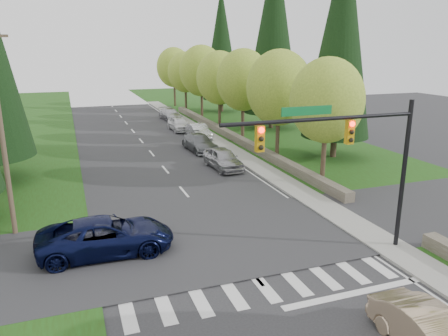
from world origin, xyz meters
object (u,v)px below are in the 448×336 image
suv_navy (106,236)px  parked_car_a (223,159)px  sedan_champagne (431,335)px  parked_car_e (170,114)px  parked_car_d (179,124)px  parked_car_c (198,132)px  parked_car_b (200,143)px

suv_navy → parked_car_a: suv_navy is taller
parked_car_a → suv_navy: bearing=-133.8°
sedan_champagne → parked_car_e: bearing=87.0°
parked_car_d → suv_navy: bearing=-111.6°
parked_car_d → parked_car_e: parked_car_d is taller
parked_car_d → parked_car_e: 7.62m
sedan_champagne → parked_car_d: 37.86m
suv_navy → parked_car_c: (11.00, 22.71, -0.09)m
parked_car_d → parked_car_a: bearing=-93.6°
parked_car_b → parked_car_d: (0.64, 9.95, 0.02)m
suv_navy → parked_car_a: 14.95m
parked_car_a → parked_car_b: 6.24m
sedan_champagne → suv_navy: suv_navy is taller
parked_car_a → parked_car_d: 16.21m
parked_car_b → parked_car_c: 5.21m
parked_car_c → parked_car_d: parked_car_d is taller
parked_car_c → suv_navy: bearing=-117.7°
parked_car_e → parked_car_d: bearing=-100.5°
parked_car_a → parked_car_e: 23.82m
parked_car_c → parked_car_d: (-0.75, 4.93, 0.02)m
parked_car_b → parked_car_c: bearing=70.2°
parked_car_e → sedan_champagne: bearing=-98.0°
suv_navy → parked_car_d: suv_navy is taller
parked_car_b → parked_car_a: bearing=-94.3°
parked_car_b → parked_car_e: 17.59m
parked_car_c → parked_car_d: 4.99m
parked_car_b → parked_car_d: 9.97m
sedan_champagne → parked_car_d: size_ratio=0.96×
parked_car_b → parked_car_c: parked_car_c is taller
parked_car_a → parked_car_e: bearing=82.8°
suv_navy → parked_car_d: (10.25, 27.64, -0.07)m
parked_car_e → parked_car_b: bearing=-99.3°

